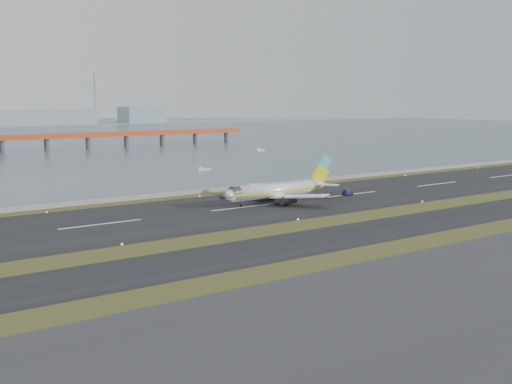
% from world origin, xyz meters
% --- Properties ---
extents(ground, '(1000.00, 1000.00, 0.00)m').
position_xyz_m(ground, '(0.00, 0.00, 0.00)').
color(ground, '#334217').
rests_on(ground, ground).
extents(taxiway_strip, '(1000.00, 18.00, 0.10)m').
position_xyz_m(taxiway_strip, '(0.00, -12.00, 0.05)').
color(taxiway_strip, black).
rests_on(taxiway_strip, ground).
extents(runway_strip, '(1000.00, 45.00, 0.10)m').
position_xyz_m(runway_strip, '(0.00, 30.00, 0.05)').
color(runway_strip, black).
rests_on(runway_strip, ground).
extents(seawall, '(1000.00, 2.50, 1.00)m').
position_xyz_m(seawall, '(0.00, 60.00, 0.50)').
color(seawall, gray).
rests_on(seawall, ground).
extents(red_pier, '(260.00, 5.00, 10.20)m').
position_xyz_m(red_pier, '(20.00, 250.00, 7.28)').
color(red_pier, '#BA471F').
rests_on(red_pier, ground).
extents(airliner, '(38.52, 32.89, 12.80)m').
position_xyz_m(airliner, '(12.28, 30.85, 3.46)').
color(airliner, white).
rests_on(airliner, ground).
extents(pushback_tug, '(3.14, 1.89, 1.99)m').
position_xyz_m(pushback_tug, '(37.25, 29.19, 0.97)').
color(pushback_tug, '#15193A').
rests_on(pushback_tug, ground).
extents(workboat_near, '(6.21, 2.10, 1.50)m').
position_xyz_m(workboat_near, '(38.44, 113.64, 0.47)').
color(workboat_near, silver).
rests_on(workboat_near, ground).
extents(workboat_far, '(8.04, 5.08, 1.87)m').
position_xyz_m(workboat_far, '(114.14, 177.99, 0.59)').
color(workboat_far, silver).
rests_on(workboat_far, ground).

